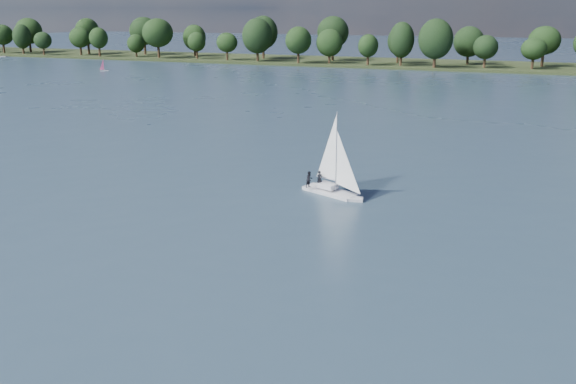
# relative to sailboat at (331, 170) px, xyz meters

# --- Properties ---
(ground) EXTENTS (700.00, 700.00, 0.00)m
(ground) POSITION_rel_sailboat_xyz_m (2.35, 51.98, -2.60)
(ground) COLOR #233342
(ground) RESTS_ON ground
(far_shore) EXTENTS (660.00, 40.00, 1.50)m
(far_shore) POSITION_rel_sailboat_xyz_m (2.35, 163.98, -2.60)
(far_shore) COLOR black
(far_shore) RESTS_ON ground
(sailboat) EXTENTS (7.25, 4.75, 9.31)m
(sailboat) POSITION_rel_sailboat_xyz_m (0.00, 0.00, 0.00)
(sailboat) COLOR silver
(sailboat) RESTS_ON ground
(dinghy_pink) EXTENTS (2.62, 2.38, 4.08)m
(dinghy_pink) POSITION_rel_sailboat_xyz_m (-108.25, 105.85, -1.63)
(dinghy_pink) COLOR silver
(dinghy_pink) RESTS_ON ground
(pontoon) EXTENTS (4.25, 2.56, 0.50)m
(pontoon) POSITION_rel_sailboat_xyz_m (-184.58, 142.38, -2.60)
(pontoon) COLOR #545759
(pontoon) RESTS_ON ground
(treeline) EXTENTS (562.48, 74.49, 18.57)m
(treeline) POSITION_rel_sailboat_xyz_m (-0.04, 160.63, 5.54)
(treeline) COLOR black
(treeline) RESTS_ON ground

